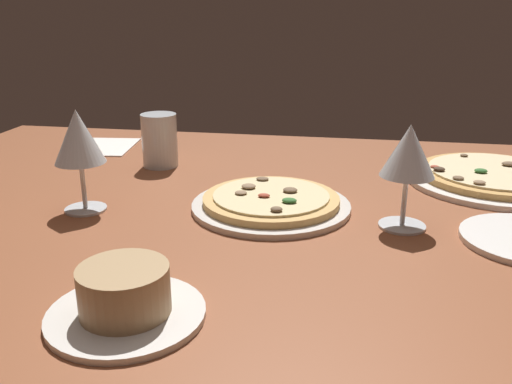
# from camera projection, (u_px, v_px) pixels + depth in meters

# --- Properties ---
(dining_table) EXTENTS (1.50, 1.10, 0.04)m
(dining_table) POSITION_uv_depth(u_px,v_px,m) (241.00, 219.00, 0.94)
(dining_table) COLOR brown
(dining_table) RESTS_ON ground
(pizza_main) EXTENTS (0.27, 0.27, 0.03)m
(pizza_main) POSITION_uv_depth(u_px,v_px,m) (271.00, 202.00, 0.93)
(pizza_main) COLOR silver
(pizza_main) RESTS_ON dining_table
(pizza_side) EXTENTS (0.34, 0.34, 0.03)m
(pizza_side) POSITION_uv_depth(u_px,v_px,m) (495.00, 177.00, 1.07)
(pizza_side) COLOR white
(pizza_side) RESTS_ON dining_table
(ramekin_on_saucer) EXTENTS (0.18, 0.18, 0.06)m
(ramekin_on_saucer) POSITION_uv_depth(u_px,v_px,m) (125.00, 298.00, 0.61)
(ramekin_on_saucer) COLOR silver
(ramekin_on_saucer) RESTS_ON dining_table
(wine_glass_far) EXTENTS (0.08, 0.08, 0.17)m
(wine_glass_far) POSITION_uv_depth(u_px,v_px,m) (78.00, 140.00, 0.89)
(wine_glass_far) COLOR silver
(wine_glass_far) RESTS_ON dining_table
(wine_glass_near) EXTENTS (0.08, 0.08, 0.16)m
(wine_glass_near) POSITION_uv_depth(u_px,v_px,m) (409.00, 154.00, 0.82)
(wine_glass_near) COLOR silver
(wine_glass_near) RESTS_ON dining_table
(water_glass) EXTENTS (0.08, 0.08, 0.11)m
(water_glass) POSITION_uv_depth(u_px,v_px,m) (160.00, 144.00, 1.17)
(water_glass) COLOR silver
(water_glass) RESTS_ON dining_table
(paper_menu) EXTENTS (0.15, 0.18, 0.00)m
(paper_menu) POSITION_uv_depth(u_px,v_px,m) (104.00, 147.00, 1.33)
(paper_menu) COLOR white
(paper_menu) RESTS_ON dining_table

